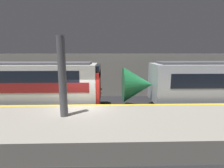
% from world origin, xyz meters
% --- Properties ---
extents(ground_plane, '(120.00, 120.00, 0.00)m').
position_xyz_m(ground_plane, '(0.00, 0.00, 0.00)').
color(ground_plane, black).
extents(platform, '(40.00, 4.70, 1.01)m').
position_xyz_m(platform, '(0.00, -2.35, 0.50)').
color(platform, gray).
rests_on(platform, ground).
extents(station_rear_barrier, '(50.00, 0.15, 4.11)m').
position_xyz_m(station_rear_barrier, '(0.00, 6.07, 2.05)').
color(station_rear_barrier, '#9E998E').
rests_on(station_rear_barrier, ground).
extents(support_pillar_near, '(0.40, 0.40, 4.07)m').
position_xyz_m(support_pillar_near, '(-0.67, -1.92, 3.04)').
color(support_pillar_near, '#56565B').
rests_on(support_pillar_near, platform).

